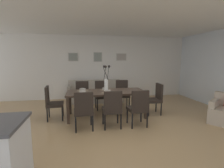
# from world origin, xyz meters

# --- Properties ---
(ground_plane) EXTENTS (9.00, 9.00, 0.00)m
(ground_plane) POSITION_xyz_m (0.00, 0.00, 0.00)
(ground_plane) COLOR tan
(back_wall_panel) EXTENTS (9.00, 0.10, 2.60)m
(back_wall_panel) POSITION_xyz_m (0.00, 3.25, 1.30)
(back_wall_panel) COLOR silver
(back_wall_panel) RESTS_ON ground
(ceiling_panel) EXTENTS (9.00, 7.20, 0.08)m
(ceiling_panel) POSITION_xyz_m (0.00, 0.40, 2.64)
(ceiling_panel) COLOR white
(dining_table) EXTENTS (2.20, 0.92, 0.74)m
(dining_table) POSITION_xyz_m (-0.20, 0.78, 0.67)
(dining_table) COLOR #3D2D23
(dining_table) RESTS_ON ground
(dining_chair_near_left) EXTENTS (0.46, 0.46, 0.92)m
(dining_chair_near_left) POSITION_xyz_m (-0.85, -0.08, 0.51)
(dining_chair_near_left) COLOR black
(dining_chair_near_left) RESTS_ON ground
(dining_chair_near_right) EXTENTS (0.47, 0.47, 0.92)m
(dining_chair_near_right) POSITION_xyz_m (-0.87, 1.63, 0.51)
(dining_chair_near_right) COLOR black
(dining_chair_near_right) RESTS_ON ground
(dining_chair_far_left) EXTENTS (0.44, 0.44, 0.92)m
(dining_chair_far_left) POSITION_xyz_m (-0.18, -0.07, 0.51)
(dining_chair_far_left) COLOR black
(dining_chair_far_left) RESTS_ON ground
(dining_chair_far_right) EXTENTS (0.47, 0.47, 0.92)m
(dining_chair_far_right) POSITION_xyz_m (-0.23, 1.63, 0.51)
(dining_chair_far_right) COLOR black
(dining_chair_far_right) RESTS_ON ground
(dining_chair_mid_left) EXTENTS (0.46, 0.46, 0.92)m
(dining_chair_mid_left) POSITION_xyz_m (0.46, -0.09, 0.51)
(dining_chair_mid_left) COLOR black
(dining_chair_mid_left) RESTS_ON ground
(dining_chair_mid_right) EXTENTS (0.47, 0.47, 0.92)m
(dining_chair_mid_right) POSITION_xyz_m (0.49, 1.67, 0.51)
(dining_chair_mid_right) COLOR black
(dining_chair_mid_right) RESTS_ON ground
(dining_chair_head_west) EXTENTS (0.47, 0.47, 0.92)m
(dining_chair_head_west) POSITION_xyz_m (-1.69, 0.80, 0.51)
(dining_chair_head_west) COLOR black
(dining_chair_head_west) RESTS_ON ground
(dining_chair_head_east) EXTENTS (0.46, 0.46, 0.92)m
(dining_chair_head_east) POSITION_xyz_m (1.28, 0.75, 0.51)
(dining_chair_head_east) COLOR black
(dining_chair_head_east) RESTS_ON ground
(centerpiece_vase) EXTENTS (0.21, 0.23, 0.73)m
(centerpiece_vase) POSITION_xyz_m (-0.20, 0.78, 1.02)
(centerpiece_vase) COLOR white
(centerpiece_vase) RESTS_ON dining_table
(placemat_near_left) EXTENTS (0.32, 0.32, 0.01)m
(placemat_near_left) POSITION_xyz_m (-0.86, 0.57, 0.74)
(placemat_near_left) COLOR #7F705B
(placemat_near_left) RESTS_ON dining_table
(bowl_near_left) EXTENTS (0.17, 0.17, 0.07)m
(bowl_near_left) POSITION_xyz_m (-0.86, 0.57, 0.78)
(bowl_near_left) COLOR #B2ADA3
(bowl_near_left) RESTS_ON dining_table
(placemat_near_right) EXTENTS (0.32, 0.32, 0.01)m
(placemat_near_right) POSITION_xyz_m (-0.86, 0.99, 0.74)
(placemat_near_right) COLOR #7F705B
(placemat_near_right) RESTS_ON dining_table
(bowl_near_right) EXTENTS (0.17, 0.17, 0.07)m
(bowl_near_right) POSITION_xyz_m (-0.86, 0.99, 0.78)
(bowl_near_right) COLOR #B2ADA3
(bowl_near_right) RESTS_ON dining_table
(placemat_far_left) EXTENTS (0.32, 0.32, 0.01)m
(placemat_far_left) POSITION_xyz_m (-0.20, 0.57, 0.74)
(placemat_far_left) COLOR #7F705B
(placemat_far_left) RESTS_ON dining_table
(bowl_far_left) EXTENTS (0.17, 0.17, 0.07)m
(bowl_far_left) POSITION_xyz_m (-0.20, 0.57, 0.78)
(bowl_far_left) COLOR #B2ADA3
(bowl_far_left) RESTS_ON dining_table
(placemat_far_right) EXTENTS (0.32, 0.32, 0.01)m
(placemat_far_right) POSITION_xyz_m (-0.20, 0.99, 0.74)
(placemat_far_right) COLOR #7F705B
(placemat_far_right) RESTS_ON dining_table
(bowl_far_right) EXTENTS (0.17, 0.17, 0.07)m
(bowl_far_right) POSITION_xyz_m (-0.20, 0.99, 0.78)
(bowl_far_right) COLOR #B2ADA3
(bowl_far_right) RESTS_ON dining_table
(sofa) EXTENTS (2.09, 0.84, 0.80)m
(sofa) POSITION_xyz_m (-0.36, 2.67, 0.28)
(sofa) COLOR #A89E8E
(sofa) RESTS_ON ground
(framed_picture_left) EXTENTS (0.39, 0.03, 0.34)m
(framed_picture_left) POSITION_xyz_m (-1.20, 3.18, 1.73)
(framed_picture_left) COLOR #B2ADA3
(framed_picture_center) EXTENTS (0.36, 0.03, 0.39)m
(framed_picture_center) POSITION_xyz_m (-0.20, 3.18, 1.73)
(framed_picture_center) COLOR #B2ADA3
(framed_picture_right) EXTENTS (0.43, 0.03, 0.30)m
(framed_picture_right) POSITION_xyz_m (0.80, 3.18, 1.73)
(framed_picture_right) COLOR #B2ADA3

